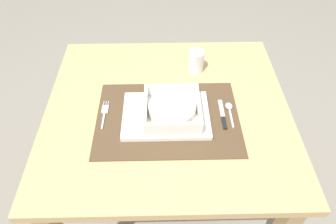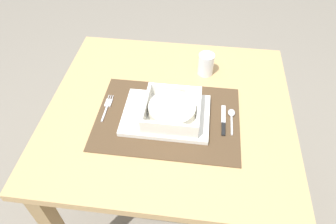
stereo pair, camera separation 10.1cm
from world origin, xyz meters
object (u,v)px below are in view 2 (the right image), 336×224
Objects in this scene: porridge_bowl at (172,110)px; butter_knife at (223,122)px; dining_table at (169,128)px; fork at (107,106)px; spoon at (232,115)px; drinking_glass at (206,65)px.

porridge_bowl is 0.17m from butter_knife.
porridge_bowl is at bearing -74.75° from dining_table.
porridge_bowl reaches higher than fork.
dining_table is at bearing 105.25° from porridge_bowl.
spoon is 1.31× the size of drinking_glass.
drinking_glass is at bearing 68.65° from porridge_bowl.
dining_table is 0.24m from fork.
dining_table is at bearing -119.16° from drinking_glass.
butter_knife is at bearing -74.24° from drinking_glass.
drinking_glass is (0.11, 0.20, 0.15)m from dining_table.
porridge_bowl is 0.23m from fork.
spoon is at bearing -4.42° from dining_table.
butter_knife is (0.17, 0.00, -0.04)m from porridge_bowl.
porridge_bowl is at bearing -111.35° from drinking_glass.
butter_knife is at bearing -134.23° from spoon.
drinking_glass is at bearing 32.53° from fork.
drinking_glass reaches higher than dining_table.
porridge_bowl is at bearing -176.77° from butter_knife.
dining_table is at bearing 171.26° from spoon.
porridge_bowl reaches higher than butter_knife.
fork is 0.40m from drinking_glass.
spoon is 0.24m from drinking_glass.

